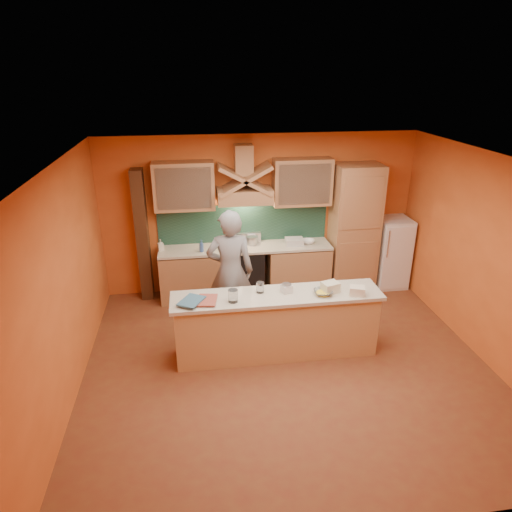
{
  "coord_description": "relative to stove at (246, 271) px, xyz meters",
  "views": [
    {
      "loc": [
        -1.18,
        -5.14,
        3.84
      ],
      "look_at": [
        -0.3,
        0.9,
        1.28
      ],
      "focal_mm": 32.0,
      "sensor_mm": 36.0,
      "label": 1
    }
  ],
  "objects": [
    {
      "name": "trim_column_left",
      "position": [
        -1.75,
        0.15,
        0.7
      ],
      "size": [
        0.2,
        0.3,
        2.3
      ],
      "primitive_type": "cube",
      "color": "#472816",
      "rests_on": "floor"
    },
    {
      "name": "backsplash",
      "position": [
        -0.0,
        0.28,
        0.8
      ],
      "size": [
        3.0,
        0.03,
        0.7
      ],
      "primitive_type": "cube",
      "color": "#1B3C30",
      "rests_on": "wall_back"
    },
    {
      "name": "jar_large",
      "position": [
        -0.42,
        -2.02,
        0.58
      ],
      "size": [
        0.15,
        0.15,
        0.17
      ],
      "primitive_type": "cylinder",
      "rotation": [
        0.0,
        0.0,
        0.19
      ],
      "color": "white",
      "rests_on": "island_top"
    },
    {
      "name": "jar_small",
      "position": [
        -0.02,
        -1.8,
        0.57
      ],
      "size": [
        0.14,
        0.14,
        0.15
      ],
      "primitive_type": "cylinder",
      "rotation": [
        0.0,
        0.0,
        0.32
      ],
      "color": "white",
      "rests_on": "island_top"
    },
    {
      "name": "soap_bottle_a",
      "position": [
        -1.45,
        0.02,
        0.57
      ],
      "size": [
        0.11,
        0.11,
        0.2
      ],
      "primitive_type": "imported",
      "rotation": [
        0.0,
        0.0,
        0.3
      ],
      "color": "silver",
      "rests_on": "counter_top"
    },
    {
      "name": "upper_cabinet_left",
      "position": [
        -1.0,
        0.12,
        1.55
      ],
      "size": [
        1.0,
        0.35,
        0.8
      ],
      "primitive_type": "cube",
      "color": "#B67E53",
      "rests_on": "wall_back"
    },
    {
      "name": "pot_large",
      "position": [
        -0.13,
        0.0,
        0.53
      ],
      "size": [
        0.34,
        0.34,
        0.17
      ],
      "primitive_type": "cylinder",
      "rotation": [
        0.0,
        0.0,
        0.39
      ],
      "color": "#B5B6BC",
      "rests_on": "stove"
    },
    {
      "name": "book_lower",
      "position": [
        -0.88,
        -1.95,
        0.51
      ],
      "size": [
        0.31,
        0.38,
        0.03
      ],
      "primitive_type": "imported",
      "rotation": [
        0.0,
        0.0,
        -0.17
      ],
      "color": "#A14839",
      "rests_on": "island_top"
    },
    {
      "name": "island_top",
      "position": [
        0.2,
        -1.9,
        0.47
      ],
      "size": [
        2.9,
        0.62,
        0.05
      ],
      "primitive_type": "cube",
      "color": "beige",
      "rests_on": "island_body"
    },
    {
      "name": "wall_back",
      "position": [
        0.3,
        0.3,
        0.95
      ],
      "size": [
        5.5,
        0.02,
        2.8
      ],
      "primitive_type": "cube",
      "color": "orange",
      "rests_on": "floor"
    },
    {
      "name": "range_hood",
      "position": [
        0.0,
        0.05,
        1.37
      ],
      "size": [
        0.92,
        0.5,
        0.24
      ],
      "primitive_type": "cube",
      "color": "#B67E53",
      "rests_on": "wall_back"
    },
    {
      "name": "dish_rack",
      "position": [
        0.86,
        -0.03,
        0.53
      ],
      "size": [
        0.32,
        0.26,
        0.11
      ],
      "primitive_type": "cube",
      "rotation": [
        0.0,
        0.0,
        -0.06
      ],
      "color": "silver",
      "rests_on": "counter_top"
    },
    {
      "name": "bowl_back",
      "position": [
        1.12,
        -0.01,
        0.5
      ],
      "size": [
        0.29,
        0.29,
        0.07
      ],
      "primitive_type": "imported",
      "rotation": [
        0.0,
        0.0,
        -0.41
      ],
      "color": "white",
      "rests_on": "counter_top"
    },
    {
      "name": "person",
      "position": [
        -0.37,
        -1.13,
        0.52
      ],
      "size": [
        0.74,
        0.52,
        1.94
      ],
      "primitive_type": "imported",
      "rotation": [
        0.0,
        0.0,
        3.06
      ],
      "color": "gray",
      "rests_on": "floor"
    },
    {
      "name": "counter_top",
      "position": [
        -0.0,
        0.0,
        0.45
      ],
      "size": [
        3.0,
        0.62,
        0.04
      ],
      "primitive_type": "cube",
      "color": "beige",
      "rests_on": "base_cabinet_left"
    },
    {
      "name": "wall_left",
      "position": [
        -2.45,
        -2.2,
        0.95
      ],
      "size": [
        0.02,
        5.0,
        2.8
      ],
      "primitive_type": "cube",
      "color": "orange",
      "rests_on": "floor"
    },
    {
      "name": "island_body",
      "position": [
        0.2,
        -1.9,
        -0.01
      ],
      "size": [
        2.8,
        0.55,
        0.88
      ],
      "primitive_type": "cube",
      "color": "tan",
      "rests_on": "floor"
    },
    {
      "name": "wall_right",
      "position": [
        3.05,
        -2.2,
        0.95
      ],
      "size": [
        0.02,
        5.0,
        2.8
      ],
      "primitive_type": "cube",
      "color": "orange",
      "rests_on": "floor"
    },
    {
      "name": "pot_small",
      "position": [
        0.13,
        0.09,
        0.52
      ],
      "size": [
        0.23,
        0.23,
        0.14
      ],
      "primitive_type": "cylinder",
      "rotation": [
        0.0,
        0.0,
        0.28
      ],
      "color": "#B9B8BF",
      "rests_on": "stove"
    },
    {
      "name": "ceiling",
      "position": [
        0.3,
        -2.2,
        2.35
      ],
      "size": [
        5.5,
        5.0,
        0.01
      ],
      "primitive_type": "cube",
      "color": "white",
      "rests_on": "wall_back"
    },
    {
      "name": "base_cabinet_left",
      "position": [
        -0.95,
        0.0,
        -0.02
      ],
      "size": [
        1.1,
        0.6,
        0.86
      ],
      "primitive_type": "cube",
      "color": "#B67E53",
      "rests_on": "floor"
    },
    {
      "name": "book_upper",
      "position": [
        -1.07,
        -1.93,
        0.53
      ],
      "size": [
        0.4,
        0.44,
        0.03
      ],
      "primitive_type": "imported",
      "rotation": [
        0.0,
        0.0,
        -0.54
      ],
      "color": "#3A6380",
      "rests_on": "island_top"
    },
    {
      "name": "floor",
      "position": [
        0.3,
        -2.2,
        -0.45
      ],
      "size": [
        5.5,
        5.0,
        0.01
      ],
      "primitive_type": "cube",
      "color": "brown",
      "rests_on": "ground"
    },
    {
      "name": "cloth",
      "position": [
        0.95,
        -1.89,
        0.5
      ],
      "size": [
        0.28,
        0.24,
        0.02
      ],
      "primitive_type": "cube",
      "rotation": [
        0.0,
        0.0,
        0.21
      ],
      "color": "#C5B0A2",
      "rests_on": "island_top"
    },
    {
      "name": "upper_cabinet_right",
      "position": [
        1.0,
        0.12,
        1.55
      ],
      "size": [
        1.0,
        0.35,
        0.8
      ],
      "primitive_type": "cube",
      "color": "#B67E53",
      "rests_on": "wall_back"
    },
    {
      "name": "mixing_bowl",
      "position": [
        0.82,
        -1.99,
        0.53
      ],
      "size": [
        0.27,
        0.27,
        0.06
      ],
      "primitive_type": "imported",
      "rotation": [
        0.0,
        0.0,
        -0.07
      ],
      "color": "white",
      "rests_on": "island_top"
    },
    {
      "name": "wall_front",
      "position": [
        0.3,
        -4.7,
        0.95
      ],
      "size": [
        5.5,
        0.02,
        2.8
      ],
      "primitive_type": "cube",
      "color": "orange",
      "rests_on": "floor"
    },
    {
      "name": "grocery_bag_a",
      "position": [
        0.94,
        -1.93,
        0.57
      ],
      "size": [
        0.26,
        0.23,
        0.14
      ],
      "primitive_type": "cube",
      "rotation": [
        0.0,
        0.0,
        0.29
      ],
      "color": "beige",
      "rests_on": "island_top"
    },
    {
      "name": "fridge",
      "position": [
        2.7,
        0.0,
        0.2
      ],
      "size": [
        0.58,
        0.6,
        1.3
      ],
      "primitive_type": "cube",
      "color": "white",
      "rests_on": "floor"
    },
    {
      "name": "hood_chimney",
      "position": [
        0.0,
        0.15,
        1.95
      ],
      "size": [
        0.3,
        0.3,
        0.5
      ],
      "primitive_type": "cube",
      "color": "#B67E53",
      "rests_on": "wall_back"
    },
    {
      "name": "stove",
      "position": [
        0.0,
        0.0,
        0.0
      ],
      "size": [
        0.6,
        0.58,
        0.9
      ],
      "primitive_type": "cube",
      "color": "black",
      "rests_on": "floor"
    },
    {
      "name": "soap_bottle_b",
      "position": [
        -0.76,
        -0.13,
        0.57
      ],
      "size": [
        0.11,
        0.11,
        0.21
      ],
      "primitive_type": "imported",
      "rotation": [
        0.0,
        0.0,
        0.58
      ],
      "color": "#38579A",
      "rests_on": "counter_top"
    },
    {
      "name": "grocery_bag_b",
      "position": [
        1.28,
        -2.07,
        0.56
      ],
      "size": [
        0.24,
        0.22,
        0.12
      ],
      "primitive_type": "cube",
      "rotation": [
        0.0,
        0.0,
        -0.36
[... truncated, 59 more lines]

